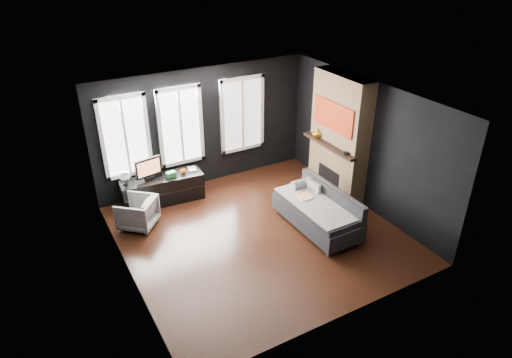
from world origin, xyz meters
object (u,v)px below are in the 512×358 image
mug (183,171)px  armchair (137,211)px  book (188,165)px  sofa (317,209)px  monitor (148,167)px  mantel_vase (317,133)px  media_console (163,189)px

mug → armchair: bearing=-153.8°
mug → book: bearing=35.0°
armchair → sofa: bearing=101.2°
sofa → monitor: 3.59m
monitor → book: monitor is taller
sofa → mantel_vase: mantel_vase is taller
monitor → mantel_vase: (3.49, -1.10, 0.47)m
armchair → book: bearing=158.7°
armchair → monitor: (0.51, 0.73, 0.52)m
monitor → mantel_vase: 3.69m
armchair → media_console: 1.01m
media_console → mantel_vase: size_ratio=8.38×
sofa → mantel_vase: (0.95, 1.39, 0.92)m
sofa → media_console: (-2.30, 2.44, -0.11)m
armchair → mantel_vase: 4.14m
book → mantel_vase: bearing=-22.7°
sofa → mug: 3.00m
monitor → book: size_ratio=2.64×
armchair → monitor: monitor is taller
monitor → mug: (0.71, -0.12, -0.21)m
armchair → mantel_vase: (4.00, -0.38, 0.99)m
media_console → monitor: monitor is taller
sofa → armchair: (-3.05, 1.77, -0.07)m
book → mantel_vase: 2.90m
armchair → media_console: bearing=173.4°
sofa → book: 3.00m
monitor → book: bearing=-11.8°
mug → mantel_vase: 3.02m
sofa → mug: sofa is taller
sofa → mantel_vase: 1.92m
sofa → book: size_ratio=8.49×
media_console → mantel_vase: (3.25, -1.06, 1.03)m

